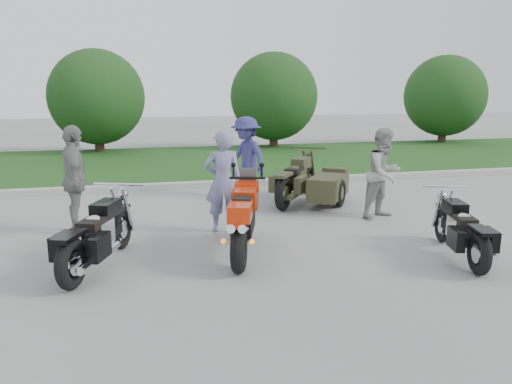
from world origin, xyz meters
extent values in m
plane|color=#999994|center=(0.00, 0.00, 0.00)|extent=(80.00, 80.00, 0.00)
cube|color=#A4A19A|center=(0.00, 6.00, 0.07)|extent=(60.00, 0.30, 0.15)
cube|color=#24551D|center=(0.00, 10.15, 0.07)|extent=(60.00, 8.00, 0.14)
cylinder|color=#3F2B1C|center=(-3.00, 13.50, 0.60)|extent=(0.36, 0.36, 1.20)
sphere|color=#163A15|center=(-3.00, 13.50, 2.20)|extent=(3.60, 3.60, 3.60)
cylinder|color=#3F2B1C|center=(4.00, 13.50, 0.60)|extent=(0.36, 0.36, 1.20)
sphere|color=#163A15|center=(4.00, 13.50, 2.20)|extent=(3.60, 3.60, 3.60)
cylinder|color=#3F2B1C|center=(12.00, 13.50, 0.60)|extent=(0.36, 0.36, 1.20)
sphere|color=#163A15|center=(12.00, 13.50, 2.20)|extent=(3.60, 3.60, 3.60)
torus|color=black|center=(-0.37, -0.24, 0.33)|extent=(0.39, 0.68, 0.65)
torus|color=black|center=(0.09, 1.22, 0.32)|extent=(0.31, 0.64, 0.63)
cube|color=black|center=(-0.15, 0.44, 0.58)|extent=(0.57, 0.99, 0.37)
cube|color=red|center=(-0.08, 0.67, 0.87)|extent=(0.52, 0.66, 0.27)
cube|color=red|center=(-0.30, -0.01, 0.82)|extent=(0.48, 0.65, 0.23)
cube|color=black|center=(-0.20, 0.31, 0.91)|extent=(0.37, 0.43, 0.11)
cube|color=red|center=(0.04, 1.05, 0.82)|extent=(0.47, 0.51, 0.42)
cylinder|color=silver|center=(-0.46, -0.27, 0.65)|extent=(0.26, 0.50, 0.23)
cylinder|color=silver|center=(-0.32, -0.32, 0.65)|extent=(0.26, 0.50, 0.23)
torus|color=black|center=(-2.54, -0.29, 0.34)|extent=(0.40, 0.70, 0.68)
torus|color=black|center=(-1.96, 1.26, 0.32)|extent=(0.34, 0.64, 0.64)
cube|color=black|center=(-2.25, 0.49, 0.42)|extent=(0.63, 1.20, 0.14)
cube|color=silver|center=(-2.25, 0.49, 0.50)|extent=(0.44, 0.53, 0.35)
cube|color=black|center=(-2.14, 0.77, 0.78)|extent=(0.46, 0.62, 0.22)
cube|color=black|center=(-2.30, 0.35, 0.68)|extent=(0.44, 0.57, 0.12)
cube|color=black|center=(-2.54, -0.29, 0.70)|extent=(0.40, 0.59, 0.06)
cylinder|color=silver|center=(-2.21, 0.09, 0.28)|extent=(0.48, 1.07, 0.10)
torus|color=black|center=(2.80, -1.08, 0.31)|extent=(0.31, 0.63, 0.62)
torus|color=black|center=(3.20, 0.36, 0.29)|extent=(0.26, 0.59, 0.58)
cube|color=black|center=(3.00, -0.36, 0.38)|extent=(0.48, 1.10, 0.13)
cube|color=silver|center=(3.00, -0.36, 0.45)|extent=(0.37, 0.47, 0.32)
cube|color=black|center=(3.07, -0.10, 0.71)|extent=(0.38, 0.55, 0.20)
cube|color=black|center=(2.97, -0.49, 0.62)|extent=(0.37, 0.50, 0.11)
cube|color=black|center=(2.80, -1.08, 0.63)|extent=(0.33, 0.53, 0.05)
cylinder|color=silver|center=(3.07, -0.71, 0.25)|extent=(0.35, 0.98, 0.09)
torus|color=black|center=(1.27, 3.09, 0.37)|extent=(0.58, 0.70, 0.74)
torus|color=black|center=(2.33, 4.53, 0.35)|extent=(0.51, 0.64, 0.69)
cube|color=black|center=(1.80, 3.81, 0.45)|extent=(0.96, 1.19, 0.15)
cube|color=#35361F|center=(1.80, 3.81, 0.54)|extent=(0.55, 0.58, 0.38)
cube|color=#35361F|center=(1.99, 4.07, 0.84)|extent=(0.60, 0.66, 0.24)
cube|color=black|center=(1.70, 3.68, 0.74)|extent=(0.56, 0.62, 0.13)
cube|color=#35361F|center=(1.27, 3.09, 0.76)|extent=(0.54, 0.62, 0.06)
cylinder|color=#35361F|center=(1.73, 3.39, 0.30)|extent=(0.79, 1.02, 0.11)
cube|color=#35361F|center=(2.35, 3.27, 0.43)|extent=(1.31, 1.49, 0.49)
torus|color=black|center=(2.57, 3.11, 0.30)|extent=(0.46, 0.57, 0.61)
imported|color=#7878A4|center=(-0.21, 1.86, 0.91)|extent=(0.72, 0.53, 1.81)
imported|color=#969791|center=(3.02, 2.09, 0.88)|extent=(1.05, 0.95, 1.76)
imported|color=navy|center=(0.83, 4.63, 0.94)|extent=(1.17, 1.40, 1.88)
imported|color=gray|center=(-2.73, 2.40, 0.95)|extent=(0.64, 1.17, 1.90)
camera|label=1|loc=(-1.70, -6.65, 2.50)|focal=35.00mm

